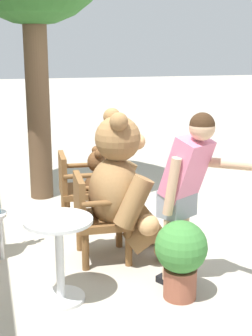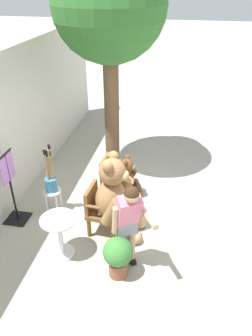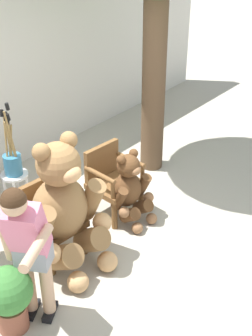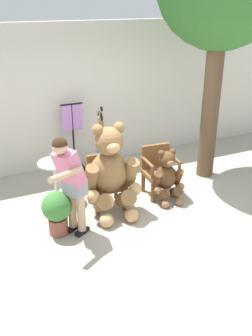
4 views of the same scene
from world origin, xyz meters
TOP-DOWN VIEW (x-y plane):
  - ground_plane at (0.00, 0.00)m, footprint 60.00×60.00m
  - back_wall at (0.00, 2.40)m, footprint 10.00×0.16m
  - wooden_chair_left at (-0.50, 0.49)m, footprint 0.60×0.56m
  - wooden_chair_right at (0.51, 0.49)m, footprint 0.60×0.56m
  - teddy_bear_large at (-0.51, 0.22)m, footprint 0.89×0.87m
  - teddy_bear_small at (0.50, 0.20)m, footprint 0.55×0.54m
  - person_visitor at (-1.25, -0.12)m, footprint 0.64×0.71m
  - white_stool at (-0.16, 1.50)m, footprint 0.34×0.34m
  - brush_bucket at (-0.16, 1.50)m, footprint 0.22×0.22m
  - round_side_table at (-1.20, 0.96)m, footprint 0.56×0.56m
  - patio_tree at (1.81, 0.72)m, footprint 2.28×2.17m
  - potted_plant at (-1.45, -0.01)m, footprint 0.44×0.44m
  - clothing_display_stand at (-0.53, 2.08)m, footprint 0.44×0.40m

SIDE VIEW (x-z plane):
  - ground_plane at x=0.00m, z-range 0.00..0.00m
  - white_stool at x=-0.16m, z-range 0.13..0.59m
  - potted_plant at x=-1.45m, z-range 0.06..0.74m
  - round_side_table at x=-1.20m, z-range 0.09..0.81m
  - teddy_bear_small at x=0.50m, z-range -0.01..0.91m
  - wooden_chair_left at x=-0.50m, z-range 0.03..0.89m
  - wooden_chair_right at x=0.51m, z-range 0.03..0.89m
  - brush_bucket at x=-0.16m, z-range 0.19..1.15m
  - clothing_display_stand at x=-0.53m, z-range 0.04..1.40m
  - teddy_bear_large at x=-0.51m, z-range -0.02..1.47m
  - person_visitor at x=-1.25m, z-range 0.14..1.70m
  - back_wall at x=0.00m, z-range 0.00..2.80m
  - patio_tree at x=1.81m, z-range 1.09..5.59m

